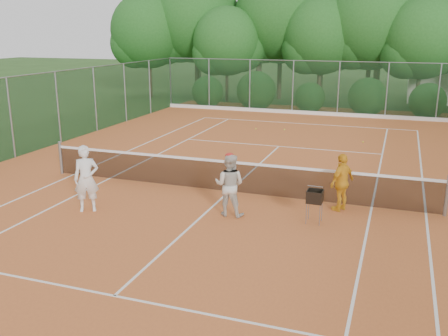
{
  "coord_description": "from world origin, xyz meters",
  "views": [
    {
      "loc": [
        4.59,
        -13.37,
        4.68
      ],
      "look_at": [
        0.27,
        -1.2,
        1.1
      ],
      "focal_mm": 40.0,
      "sensor_mm": 36.0,
      "label": 1
    }
  ],
  "objects_px": {
    "player_center_grp": "(229,185)",
    "player_yellow": "(342,182)",
    "ball_hopper": "(315,197)",
    "player_white": "(86,179)"
  },
  "relations": [
    {
      "from": "player_center_grp",
      "to": "player_yellow",
      "type": "bearing_deg",
      "value": 26.5
    },
    {
      "from": "player_center_grp",
      "to": "player_yellow",
      "type": "xyz_separation_m",
      "value": [
        2.69,
        1.34,
        -0.05
      ]
    },
    {
      "from": "player_white",
      "to": "player_yellow",
      "type": "xyz_separation_m",
      "value": [
        6.34,
        2.29,
        -0.11
      ]
    },
    {
      "from": "player_yellow",
      "to": "ball_hopper",
      "type": "relative_size",
      "value": 1.83
    },
    {
      "from": "player_white",
      "to": "player_yellow",
      "type": "height_order",
      "value": "player_white"
    },
    {
      "from": "player_yellow",
      "to": "player_center_grp",
      "type": "bearing_deg",
      "value": -34.32
    },
    {
      "from": "player_white",
      "to": "ball_hopper",
      "type": "distance_m",
      "value": 5.94
    },
    {
      "from": "player_center_grp",
      "to": "ball_hopper",
      "type": "xyz_separation_m",
      "value": [
        2.17,
        0.2,
        -0.15
      ]
    },
    {
      "from": "player_center_grp",
      "to": "player_yellow",
      "type": "relative_size",
      "value": 1.07
    },
    {
      "from": "player_center_grp",
      "to": "ball_hopper",
      "type": "height_order",
      "value": "player_center_grp"
    }
  ]
}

